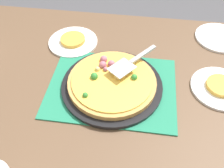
{
  "coord_description": "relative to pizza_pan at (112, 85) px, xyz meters",
  "views": [
    {
      "loc": [
        -0.08,
        0.61,
        1.46
      ],
      "look_at": [
        0.0,
        0.0,
        0.77
      ],
      "focal_mm": 39.44,
      "sensor_mm": 36.0,
      "label": 1
    }
  ],
  "objects": [
    {
      "name": "pizza",
      "position": [
        0.0,
        -0.0,
        0.02
      ],
      "size": [
        0.33,
        0.33,
        0.05
      ],
      "color": "tan",
      "rests_on": "pizza_pan"
    },
    {
      "name": "plate_far_right",
      "position": [
        0.21,
        -0.24,
        -0.01
      ],
      "size": [
        0.22,
        0.22,
        0.01
      ],
      "primitive_type": "cylinder",
      "color": "white",
      "rests_on": "dining_table"
    },
    {
      "name": "placemat",
      "position": [
        0.0,
        0.0,
        -0.01
      ],
      "size": [
        0.48,
        0.36,
        0.01
      ],
      "primitive_type": "cube",
      "color": "#237F5B",
      "rests_on": "dining_table"
    },
    {
      "name": "ground_plane",
      "position": [
        0.0,
        0.0,
        -0.76
      ],
      "size": [
        8.0,
        8.0,
        0.0
      ],
      "primitive_type": "plane",
      "color": "#4C4C51"
    },
    {
      "name": "pizza_server",
      "position": [
        -0.06,
        -0.08,
        0.06
      ],
      "size": [
        0.18,
        0.21,
        0.01
      ],
      "color": "silver",
      "rests_on": "pizza"
    },
    {
      "name": "dining_table",
      "position": [
        0.0,
        0.0,
        -0.12
      ],
      "size": [
        1.4,
        1.0,
        0.75
      ],
      "color": "brown",
      "rests_on": "ground_plane"
    },
    {
      "name": "served_slice_left",
      "position": [
        -0.41,
        -0.05,
        0.01
      ],
      "size": [
        0.11,
        0.11,
        0.02
      ],
      "primitive_type": "cylinder",
      "color": "gold",
      "rests_on": "plate_near_left"
    },
    {
      "name": "served_slice_right",
      "position": [
        0.21,
        -0.24,
        0.01
      ],
      "size": [
        0.11,
        0.11,
        0.02
      ],
      "primitive_type": "cylinder",
      "color": "gold",
      "rests_on": "plate_far_right"
    },
    {
      "name": "plate_near_left",
      "position": [
        -0.41,
        -0.05,
        -0.01
      ],
      "size": [
        0.22,
        0.22,
        0.01
      ],
      "primitive_type": "cylinder",
      "color": "white",
      "rests_on": "dining_table"
    },
    {
      "name": "plate_side",
      "position": [
        -0.45,
        -0.37,
        -0.01
      ],
      "size": [
        0.22,
        0.22,
        0.01
      ],
      "primitive_type": "cylinder",
      "color": "white",
      "rests_on": "dining_table"
    },
    {
      "name": "pizza_pan",
      "position": [
        0.0,
        0.0,
        0.0
      ],
      "size": [
        0.38,
        0.38,
        0.01
      ],
      "primitive_type": "cylinder",
      "color": "black",
      "rests_on": "placemat"
    }
  ]
}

